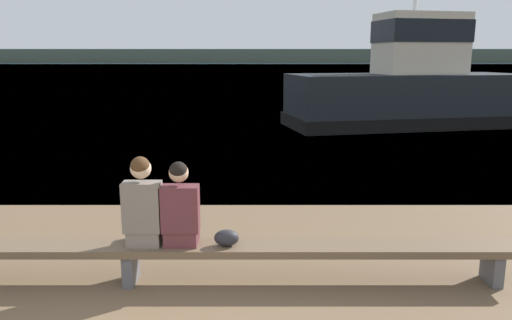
% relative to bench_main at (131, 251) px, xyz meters
% --- Properties ---
extents(water_surface, '(240.00, 240.00, 0.00)m').
position_rel_bench_main_xyz_m(water_surface, '(0.56, 123.01, -0.38)').
color(water_surface, '#386084').
rests_on(water_surface, ground).
extents(far_shoreline, '(600.00, 12.00, 4.91)m').
position_rel_bench_main_xyz_m(far_shoreline, '(0.56, 179.74, 2.07)').
color(far_shoreline, '#424738').
rests_on(far_shoreline, ground).
extents(bench_main, '(8.82, 0.42, 0.45)m').
position_rel_bench_main_xyz_m(bench_main, '(0.00, 0.00, 0.00)').
color(bench_main, brown).
rests_on(bench_main, ground).
extents(person_left, '(0.42, 0.40, 1.02)m').
position_rel_bench_main_xyz_m(person_left, '(0.17, 0.00, 0.53)').
color(person_left, '#70665B').
rests_on(person_left, bench_main).
extents(person_right, '(0.42, 0.39, 0.97)m').
position_rel_bench_main_xyz_m(person_right, '(0.58, 0.00, 0.49)').
color(person_right, '#56282D').
rests_on(person_right, bench_main).
extents(shopping_bag, '(0.28, 0.18, 0.19)m').
position_rel_bench_main_xyz_m(shopping_bag, '(1.10, -0.03, 0.17)').
color(shopping_bag, '#232328').
rests_on(shopping_bag, bench_main).
extents(tugboat_red, '(9.14, 4.90, 6.43)m').
position_rel_bench_main_xyz_m(tugboat_red, '(7.02, 13.06, 0.89)').
color(tugboat_red, black).
rests_on(tugboat_red, water_surface).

